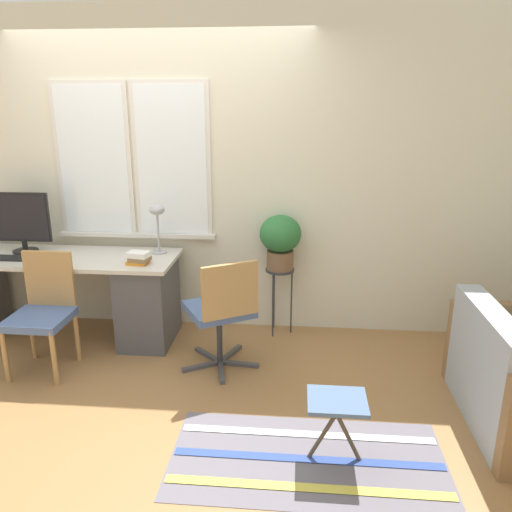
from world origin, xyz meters
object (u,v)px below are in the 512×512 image
Objects in this scene: book_stack at (139,258)px; potted_plant at (280,238)px; mouse at (34,259)px; plant_stand at (280,277)px; folding_stool at (337,407)px; keyboard at (7,258)px; desk_lamp at (157,216)px; desk_chair_wooden at (43,310)px; monitor at (22,221)px; office_chair_swivel at (222,310)px.

potted_plant is (1.09, 0.39, 0.08)m from book_stack.
plant_stand is at bearing 11.19° from mouse.
folding_stool is at bearing -76.67° from plant_stand.
keyboard is 0.55× the size of plant_stand.
folding_stool is (1.40, -1.54, -0.70)m from desk_lamp.
desk_lamp is 2.19m from folding_stool.
desk_chair_wooden reaches higher than mouse.
monitor is 0.90m from desk_chair_wooden.
office_chair_swivel reaches higher than folding_stool.
monitor is 0.58× the size of desk_chair_wooden.
potted_plant is (2.19, 0.37, 0.12)m from keyboard.
plant_stand is 1.68m from folding_stool.
desk_chair_wooden is 2.29m from folding_stool.
monitor is at bearing 167.27° from book_stack.
desk_lamp is at bearing 132.26° from folding_stool.
desk_lamp reaches higher than desk_chair_wooden.
book_stack is at bearing -160.21° from plant_stand.
keyboard reaches higher than folding_stool.
keyboard is at bearing -170.53° from potted_plant.
potted_plant is at bearing -150.99° from office_chair_swivel.
mouse is 0.08× the size of desk_chair_wooden.
monitor is 1.28× the size of folding_stool.
mouse is 0.51m from desk_chair_wooden.
book_stack reaches higher than keyboard.
monitor is at bearing -46.62° from office_chair_swivel.
desk_lamp reaches higher than plant_stand.
mouse is 1.04m from desk_lamp.
monitor is 0.86× the size of plant_stand.
book_stack is 0.46× the size of folding_stool.
potted_plant is 1.75m from folding_stool.
book_stack is 0.79m from desk_chair_wooden.
desk_chair_wooden is at bearing 157.58° from folding_stool.
mouse is 0.36× the size of book_stack.
potted_plant reaches higher than office_chair_swivel.
keyboard is 0.66m from desk_chair_wooden.
monitor is at bearing -175.95° from plant_stand.
office_chair_swivel is 0.86m from potted_plant.
office_chair_swivel is (1.76, -0.51, -0.51)m from monitor.
plant_stand is at bearing 19.79° from book_stack.
desk_lamp is 1.04× the size of folding_stool.
keyboard is at bearing 153.96° from folding_stool.
folding_stool is (2.34, -1.24, -0.40)m from mouse.
monitor reaches higher than potted_plant.
office_chair_swivel is (0.70, -0.27, -0.30)m from book_stack.
mouse is (0.23, -0.02, 0.01)m from keyboard.
desk_lamp is 0.41m from book_stack.
desk_chair_wooden is (-0.64, -0.36, -0.31)m from book_stack.
potted_plant is at bearing 24.22° from desk_chair_wooden.
mouse is 2.00m from potted_plant.
plant_stand is (0.39, 0.67, 0.03)m from office_chair_swivel.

